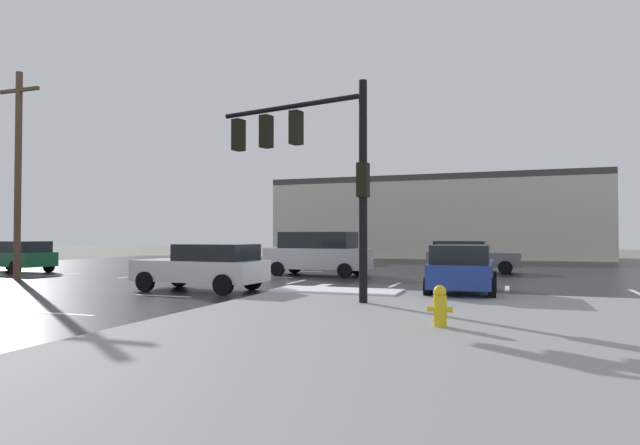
{
  "coord_description": "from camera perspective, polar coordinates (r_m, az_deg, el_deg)",
  "views": [
    {
      "loc": [
        10.13,
        -20.0,
        1.89
      ],
      "look_at": [
        0.24,
        7.76,
        2.6
      ],
      "focal_mm": 30.1,
      "sensor_mm": 36.0,
      "label": 1
    }
  ],
  "objects": [
    {
      "name": "road_asphalt",
      "position": [
        22.5,
        -7.27,
        -6.17
      ],
      "size": [
        44.0,
        44.0,
        0.02
      ],
      "primitive_type": "cube",
      "color": "#232326",
      "rests_on": "ground_plane"
    },
    {
      "name": "sedan_green",
      "position": [
        31.19,
        -29.67,
        -3.11
      ],
      "size": [
        4.68,
        2.45,
        1.58
      ],
      "rotation": [
        0.0,
        0.0,
        3.02
      ],
      "color": "#195933",
      "rests_on": "road_asphalt"
    },
    {
      "name": "snow_strip_curbside",
      "position": [
        16.89,
        1.83,
        -7.23
      ],
      "size": [
        4.0,
        1.6,
        0.06
      ],
      "primitive_type": "cube",
      "color": "white",
      "rests_on": "sidewalk_corner"
    },
    {
      "name": "utility_pole_mid",
      "position": [
        26.85,
        -29.43,
        4.87
      ],
      "size": [
        2.2,
        0.28,
        9.03
      ],
      "color": "brown",
      "rests_on": "ground_plane"
    },
    {
      "name": "ground_plane",
      "position": [
        22.5,
        -7.27,
        -6.19
      ],
      "size": [
        120.0,
        120.0,
        0.0
      ],
      "primitive_type": "plane",
      "color": "slate"
    },
    {
      "name": "fire_hydrant",
      "position": [
        10.68,
        12.63,
        -8.64
      ],
      "size": [
        0.48,
        0.26,
        0.79
      ],
      "color": "gold",
      "rests_on": "sidewalk_corner"
    },
    {
      "name": "suv_silver",
      "position": [
        24.99,
        -0.18,
        -3.22
      ],
      "size": [
        4.89,
        2.29,
        2.03
      ],
      "rotation": [
        0.0,
        0.0,
        -0.03
      ],
      "color": "#B7BABF",
      "rests_on": "road_asphalt"
    },
    {
      "name": "sedan_black",
      "position": [
        34.91,
        1.22,
        -3.08
      ],
      "size": [
        4.58,
        2.11,
        1.58
      ],
      "rotation": [
        0.0,
        0.0,
        -0.02
      ],
      "color": "black",
      "rests_on": "road_asphalt"
    },
    {
      "name": "sedan_white",
      "position": [
        18.57,
        -12.24,
        -4.55
      ],
      "size": [
        4.61,
        2.22,
        1.58
      ],
      "rotation": [
        0.0,
        0.0,
        3.09
      ],
      "color": "white",
      "rests_on": "road_asphalt"
    },
    {
      "name": "sedan_grey",
      "position": [
        28.14,
        15.68,
        -3.44
      ],
      "size": [
        4.58,
        2.12,
        1.58
      ],
      "rotation": [
        0.0,
        0.0,
        -0.03
      ],
      "color": "slate",
      "rests_on": "road_asphalt"
    },
    {
      "name": "sedan_blue",
      "position": [
        17.48,
        14.9,
        -4.74
      ],
      "size": [
        2.09,
        4.57,
        1.58
      ],
      "rotation": [
        0.0,
        0.0,
        1.59
      ],
      "color": "navy",
      "rests_on": "road_asphalt"
    },
    {
      "name": "traffic_signal_mast",
      "position": [
        14.98,
        -0.78,
        7.3
      ],
      "size": [
        4.76,
        1.28,
        5.83
      ],
      "rotation": [
        0.0,
        0.0,
        2.93
      ],
      "color": "black",
      "rests_on": "sidewalk_corner"
    },
    {
      "name": "lane_markings",
      "position": [
        20.74,
        -6.02,
        -6.54
      ],
      "size": [
        36.15,
        36.15,
        0.01
      ],
      "color": "silver",
      "rests_on": "road_asphalt"
    },
    {
      "name": "strip_building_background",
      "position": [
        47.36,
        12.04,
        0.47
      ],
      "size": [
        26.91,
        8.0,
        6.79
      ],
      "color": "beige",
      "rests_on": "ground_plane"
    }
  ]
}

